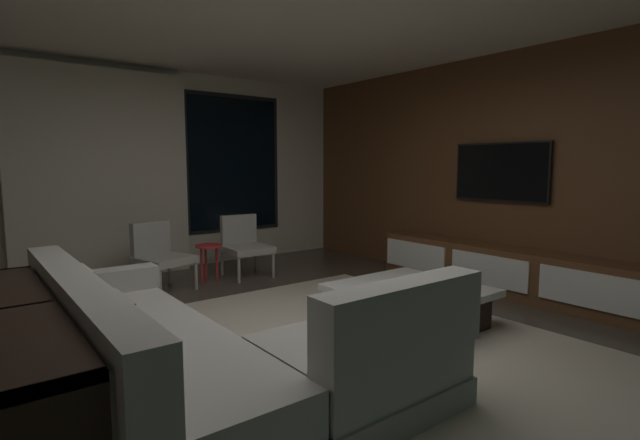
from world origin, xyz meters
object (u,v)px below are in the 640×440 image
coffee_table (409,306)px  book_stack_on_coffee_table (427,283)px  accent_chair_by_curtain (159,252)px  console_table_behind_couch (14,372)px  accent_chair_near_window (244,242)px  media_console (503,271)px  mounted_tv (500,172)px  side_stool (209,252)px  sectional_couch (200,358)px

coffee_table → book_stack_on_coffee_table: 0.28m
accent_chair_by_curtain → console_table_behind_couch: size_ratio=0.37×
accent_chair_near_window → media_console: accent_chair_near_window is taller
book_stack_on_coffee_table → mounted_tv: mounted_tv is taller
accent_chair_by_curtain → side_stool: (0.61, 0.01, -0.06)m
accent_chair_near_window → console_table_behind_couch: bearing=-135.6°
coffee_table → accent_chair_near_window: size_ratio=1.49×
book_stack_on_coffee_table → mounted_tv: 2.06m
book_stack_on_coffee_table → mounted_tv: size_ratio=0.26×
media_console → mounted_tv: size_ratio=2.67×
coffee_table → media_console: 1.66m
mounted_tv → side_stool: bearing=137.8°
coffee_table → mounted_tv: bearing=9.1°
accent_chair_near_window → console_table_behind_couch: (-2.74, -2.69, -0.02)m
sectional_couch → book_stack_on_coffee_table: (2.09, 0.03, 0.13)m
accent_chair_near_window → media_console: size_ratio=0.25×
console_table_behind_couch → accent_chair_near_window: bearing=44.4°
accent_chair_by_curtain → side_stool: accent_chair_by_curtain is taller
coffee_table → accent_chair_near_window: bearing=94.5°
coffee_table → book_stack_on_coffee_table: (0.05, -0.15, 0.23)m
accent_chair_near_window → side_stool: 0.51m
side_stool → media_console: (2.37, -2.51, -0.12)m
accent_chair_near_window → side_stool: (-0.51, -0.03, -0.06)m
coffee_table → mounted_tv: size_ratio=1.00×
book_stack_on_coffee_table → media_console: bearing=8.9°
coffee_table → accent_chair_near_window: accent_chair_near_window is taller
sectional_couch → media_console: 3.70m
sectional_couch → console_table_behind_couch: size_ratio=1.19×
side_stool → media_console: bearing=-46.6°
side_stool → console_table_behind_couch: (-2.23, -2.66, 0.04)m
media_console → accent_chair_by_curtain: bearing=140.0°
accent_chair_by_curtain → console_table_behind_couch: 3.11m
accent_chair_near_window → mounted_tv: size_ratio=0.67×
sectional_couch → media_console: size_ratio=0.81×
mounted_tv → accent_chair_near_window: bearing=131.1°
sectional_couch → book_stack_on_coffee_table: size_ratio=8.17×
console_table_behind_couch → media_console: bearing=1.8°
coffee_table → accent_chair_near_window: (-0.21, 2.64, 0.25)m
accent_chair_near_window → book_stack_on_coffee_table: bearing=-84.7°
console_table_behind_couch → coffee_table: bearing=1.0°
sectional_couch → console_table_behind_couch: sectional_couch is taller
sectional_couch → side_stool: 3.08m
console_table_behind_couch → mounted_tv: bearing=4.1°
mounted_tv → console_table_behind_couch: size_ratio=0.55×
accent_chair_near_window → side_stool: size_ratio=1.70×
book_stack_on_coffee_table → side_stool: size_ratio=0.67×
coffee_table → console_table_behind_couch: size_ratio=0.55×
media_console → console_table_behind_couch: size_ratio=1.48×
accent_chair_by_curtain → console_table_behind_couch: accent_chair_by_curtain is taller
sectional_couch → accent_chair_by_curtain: sectional_couch is taller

